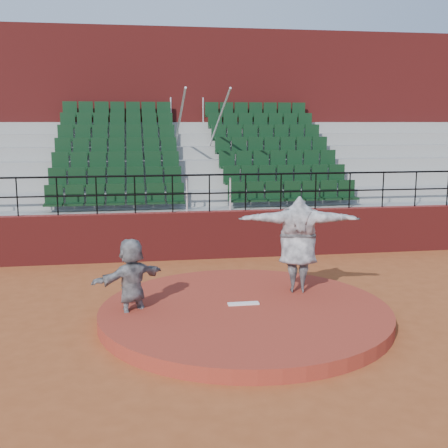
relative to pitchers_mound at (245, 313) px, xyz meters
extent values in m
plane|color=#964822|center=(0.00, 0.00, -0.12)|extent=(90.00, 90.00, 0.00)
cylinder|color=maroon|center=(0.00, 0.00, 0.00)|extent=(5.50, 5.50, 0.25)
cube|color=white|center=(0.00, 0.15, 0.14)|extent=(0.60, 0.15, 0.03)
cube|color=maroon|center=(0.00, 5.00, 0.53)|extent=(24.00, 0.30, 1.30)
cylinder|color=black|center=(0.00, 5.00, 2.17)|extent=(24.00, 0.05, 0.05)
cylinder|color=black|center=(0.00, 5.00, 1.68)|extent=(24.00, 0.04, 0.04)
cylinder|color=black|center=(-5.00, 5.00, 1.67)|extent=(0.04, 0.04, 1.00)
cylinder|color=black|center=(-4.00, 5.00, 1.67)|extent=(0.04, 0.04, 1.00)
cylinder|color=black|center=(-3.00, 5.00, 1.67)|extent=(0.04, 0.04, 1.00)
cylinder|color=black|center=(-2.00, 5.00, 1.67)|extent=(0.04, 0.04, 1.00)
cylinder|color=black|center=(-1.00, 5.00, 1.67)|extent=(0.04, 0.04, 1.00)
cylinder|color=black|center=(0.00, 5.00, 1.67)|extent=(0.04, 0.04, 1.00)
cylinder|color=black|center=(1.00, 5.00, 1.67)|extent=(0.04, 0.04, 1.00)
cylinder|color=black|center=(2.00, 5.00, 1.67)|extent=(0.04, 0.04, 1.00)
cylinder|color=black|center=(3.00, 5.00, 1.67)|extent=(0.04, 0.04, 1.00)
cylinder|color=black|center=(4.00, 5.00, 1.67)|extent=(0.04, 0.04, 1.00)
cylinder|color=black|center=(5.00, 5.00, 1.67)|extent=(0.04, 0.04, 1.00)
cylinder|color=black|center=(6.00, 5.00, 1.67)|extent=(0.04, 0.04, 1.00)
cylinder|color=black|center=(7.00, 5.00, 1.67)|extent=(0.04, 0.04, 1.00)
cube|color=gray|center=(0.00, 5.58, 0.53)|extent=(24.00, 0.85, 1.30)
cube|color=black|center=(-2.53, 5.59, 1.54)|extent=(3.85, 0.48, 0.72)
cube|color=black|center=(2.53, 5.59, 1.54)|extent=(3.85, 0.48, 0.72)
cube|color=gray|center=(0.00, 6.43, 0.73)|extent=(24.00, 0.85, 1.70)
cube|color=black|center=(-2.53, 6.44, 1.94)|extent=(3.85, 0.48, 0.72)
cube|color=black|center=(2.53, 6.44, 1.94)|extent=(3.85, 0.48, 0.72)
cube|color=gray|center=(0.00, 7.28, 0.93)|extent=(24.00, 0.85, 2.10)
cube|color=black|center=(-2.53, 7.29, 2.33)|extent=(3.85, 0.48, 0.72)
cube|color=black|center=(2.53, 7.29, 2.33)|extent=(3.85, 0.48, 0.72)
cube|color=gray|center=(0.00, 8.12, 1.12)|extent=(24.00, 0.85, 2.50)
cube|color=black|center=(-2.53, 8.13, 2.73)|extent=(3.85, 0.48, 0.72)
cube|color=black|center=(2.53, 8.13, 2.73)|extent=(3.85, 0.48, 0.72)
cube|color=gray|center=(0.00, 8.97, 1.33)|extent=(24.00, 0.85, 2.90)
cube|color=black|center=(-2.53, 8.98, 3.14)|extent=(3.85, 0.48, 0.72)
cube|color=black|center=(2.53, 8.98, 3.14)|extent=(3.85, 0.48, 0.72)
cube|color=gray|center=(0.00, 9.82, 1.52)|extent=(24.00, 0.85, 3.30)
cube|color=black|center=(-2.53, 9.83, 3.53)|extent=(3.85, 0.48, 0.72)
cube|color=black|center=(2.53, 9.83, 3.53)|extent=(3.85, 0.48, 0.72)
cube|color=gray|center=(0.00, 10.68, 1.73)|extent=(24.00, 0.85, 3.70)
cube|color=black|center=(-2.53, 10.69, 3.94)|extent=(3.85, 0.48, 0.72)
cube|color=black|center=(2.53, 10.69, 3.94)|extent=(3.85, 0.48, 0.72)
cylinder|color=silver|center=(-0.60, 8.12, 3.28)|extent=(0.06, 5.97, 2.46)
cylinder|color=silver|center=(0.60, 8.12, 3.28)|extent=(0.06, 5.97, 2.46)
cube|color=maroon|center=(0.00, 12.60, 3.43)|extent=(24.00, 3.00, 7.10)
imported|color=black|center=(1.27, 0.83, 1.12)|extent=(2.52, 1.11, 1.99)
imported|color=black|center=(-2.11, 0.19, 0.68)|extent=(1.51, 1.21, 1.61)
camera|label=1|loc=(-2.01, -9.99, 3.57)|focal=45.00mm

